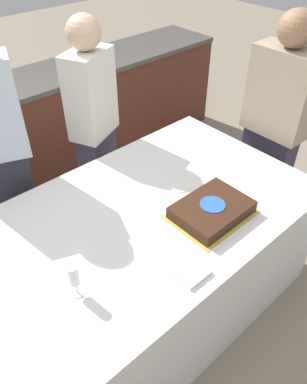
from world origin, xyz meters
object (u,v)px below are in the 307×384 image
person_seated_right (273,130)px  wine_glass (74,277)px  person_cutting_cake (95,132)px  cake (212,210)px

person_seated_right → wine_glass: bearing=-83.6°
wine_glass → person_seated_right: bearing=6.4°
wine_glass → person_cutting_cake: bearing=51.3°
cake → wine_glass: wine_glass is taller
person_cutting_cake → person_seated_right: size_ratio=0.99×
cake → person_seated_right: 0.94m
wine_glass → person_cutting_cake: size_ratio=0.11×
person_cutting_cake → person_seated_right: person_seated_right is taller
wine_glass → person_seated_right: 1.70m
wine_glass → cake: bearing=-4.4°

